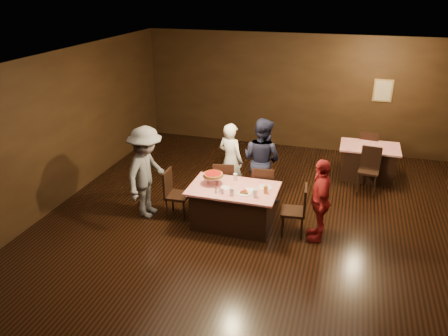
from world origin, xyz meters
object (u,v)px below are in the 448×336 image
at_px(chair_far_right, 263,188).
at_px(glass_back, 235,177).
at_px(main_table, 233,206).
at_px(diner_grey_knit, 147,172).
at_px(plate_empty, 265,188).
at_px(diner_red_shirt, 320,200).
at_px(chair_end_left, 178,194).
at_px(back_table, 368,162).
at_px(chair_far_left, 224,183).
at_px(pizza_stand, 213,175).
at_px(chair_back_near, 369,170).
at_px(diner_white_jacket, 231,160).
at_px(glass_front_left, 232,192).
at_px(chair_end_right, 293,210).
at_px(glass_front_right, 255,193).
at_px(glass_amber, 266,190).
at_px(diner_navy_hoodie, 262,160).
at_px(chair_back_far, 368,149).

distance_m(chair_far_right, glass_back, 0.73).
bearing_deg(main_table, diner_grey_knit, -177.10).
bearing_deg(plate_empty, diner_red_shirt, -9.13).
xyz_separation_m(main_table, chair_end_left, (-1.10, 0.00, 0.09)).
xyz_separation_m(back_table, chair_far_left, (-2.80, -2.18, 0.09)).
height_order(main_table, pizza_stand, pizza_stand).
bearing_deg(chair_end_left, chair_far_right, -66.43).
xyz_separation_m(main_table, diner_grey_knit, (-1.67, -0.08, 0.51)).
xyz_separation_m(diner_grey_knit, diner_red_shirt, (3.22, 0.07, -0.14)).
distance_m(main_table, chair_back_near, 3.27).
xyz_separation_m(chair_end_left, diner_white_jacket, (0.71, 1.18, 0.32)).
bearing_deg(glass_front_left, chair_back_near, 47.09).
bearing_deg(glass_front_left, pizza_stand, 142.13).
bearing_deg(glass_back, chair_end_right, -14.62).
distance_m(main_table, glass_front_right, 0.69).
height_order(chair_end_right, diner_white_jacket, diner_white_jacket).
distance_m(main_table, back_table, 3.78).
xyz_separation_m(plate_empty, glass_amber, (0.05, -0.20, 0.06)).
bearing_deg(glass_front_right, plate_empty, 75.96).
xyz_separation_m(chair_far_right, diner_navy_hoodie, (-0.14, 0.43, 0.40)).
distance_m(diner_white_jacket, plate_empty, 1.39).
bearing_deg(glass_front_right, chair_end_left, 170.84).
bearing_deg(chair_back_far, chair_end_right, 77.85).
height_order(chair_far_left, glass_back, chair_far_left).
bearing_deg(chair_back_far, main_table, 63.84).
xyz_separation_m(chair_far_right, chair_end_left, (-1.50, -0.75, 0.00)).
distance_m(chair_far_right, glass_front_left, 1.17).
bearing_deg(pizza_stand, diner_white_jacket, 89.31).
bearing_deg(chair_far_right, glass_front_right, 87.03).
xyz_separation_m(chair_far_left, chair_end_right, (1.50, -0.75, 0.00)).
relative_size(diner_white_jacket, glass_back, 11.35).
bearing_deg(glass_amber, back_table, 58.86).
bearing_deg(glass_back, diner_white_jacket, 110.94).
bearing_deg(glass_front_left, diner_red_shirt, 10.96).
relative_size(chair_back_far, diner_white_jacket, 0.60).
bearing_deg(main_table, diner_red_shirt, -0.38).
bearing_deg(back_table, pizza_stand, -134.21).
xyz_separation_m(chair_end_left, glass_front_left, (1.15, -0.30, 0.37)).
relative_size(chair_end_right, glass_front_left, 6.79).
relative_size(chair_end_left, glass_back, 6.79).
height_order(glass_front_right, glass_amber, same).
distance_m(chair_far_left, glass_amber, 1.33).
xyz_separation_m(chair_far_left, diner_red_shirt, (1.95, -0.76, 0.28)).
bearing_deg(chair_end_left, main_table, -92.99).
xyz_separation_m(chair_end_right, plate_empty, (-0.55, 0.15, 0.30)).
bearing_deg(chair_back_near, chair_far_right, -136.78).
relative_size(chair_far_left, diner_navy_hoodie, 0.54).
relative_size(diner_navy_hoodie, glass_front_right, 12.52).
relative_size(back_table, plate_empty, 5.20).
distance_m(chair_end_right, diner_red_shirt, 0.53).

